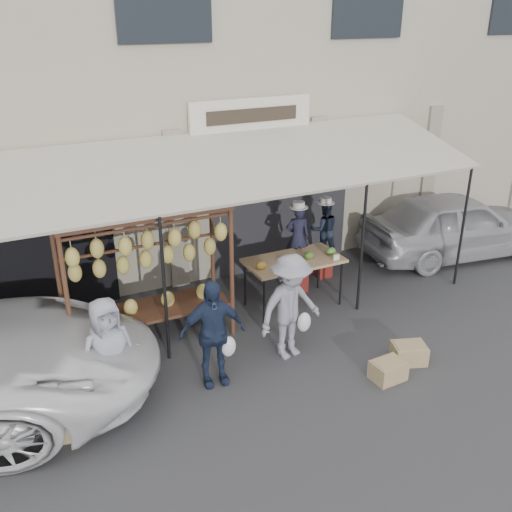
{
  "coord_description": "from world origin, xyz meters",
  "views": [
    {
      "loc": [
        -3.09,
        -6.07,
        4.93
      ],
      "look_at": [
        0.61,
        1.4,
        1.3
      ],
      "focal_mm": 40.0,
      "sensor_mm": 36.0,
      "label": 1
    }
  ],
  "objects_px": {
    "produce_table": "(294,262)",
    "customer_right": "(290,307)",
    "crate_far": "(63,426)",
    "crate_near_a": "(388,370)",
    "customer_left": "(108,352)",
    "customer_mid": "(212,333)",
    "banana_rack": "(146,252)",
    "sedan": "(456,224)",
    "vendor_right": "(324,230)",
    "crate_near_b": "(409,353)",
    "vendor_left": "(298,237)"
  },
  "relations": [
    {
      "from": "customer_left",
      "to": "crate_near_a",
      "type": "distance_m",
      "value": 3.93
    },
    {
      "from": "banana_rack",
      "to": "customer_mid",
      "type": "distance_m",
      "value": 1.68
    },
    {
      "from": "customer_mid",
      "to": "crate_near_b",
      "type": "distance_m",
      "value": 3.03
    },
    {
      "from": "vendor_right",
      "to": "sedan",
      "type": "distance_m",
      "value": 3.14
    },
    {
      "from": "customer_right",
      "to": "banana_rack",
      "type": "bearing_deg",
      "value": 134.22
    },
    {
      "from": "customer_mid",
      "to": "customer_right",
      "type": "relative_size",
      "value": 0.96
    },
    {
      "from": "customer_left",
      "to": "crate_near_b",
      "type": "bearing_deg",
      "value": -23.68
    },
    {
      "from": "vendor_left",
      "to": "sedan",
      "type": "relative_size",
      "value": 0.29
    },
    {
      "from": "crate_near_b",
      "to": "crate_far",
      "type": "xyz_separation_m",
      "value": [
        -4.95,
        0.63,
        -0.01
      ]
    },
    {
      "from": "customer_right",
      "to": "sedan",
      "type": "distance_m",
      "value": 5.42
    },
    {
      "from": "produce_table",
      "to": "customer_right",
      "type": "distance_m",
      "value": 1.61
    },
    {
      "from": "customer_mid",
      "to": "banana_rack",
      "type": "bearing_deg",
      "value": 115.53
    },
    {
      "from": "crate_near_a",
      "to": "crate_near_b",
      "type": "height_order",
      "value": "crate_near_b"
    },
    {
      "from": "crate_far",
      "to": "vendor_right",
      "type": "bearing_deg",
      "value": 24.94
    },
    {
      "from": "banana_rack",
      "to": "produce_table",
      "type": "bearing_deg",
      "value": 1.2
    },
    {
      "from": "banana_rack",
      "to": "customer_right",
      "type": "distance_m",
      "value": 2.32
    },
    {
      "from": "crate_near_a",
      "to": "sedan",
      "type": "relative_size",
      "value": 0.11
    },
    {
      "from": "produce_table",
      "to": "crate_near_b",
      "type": "height_order",
      "value": "produce_table"
    },
    {
      "from": "crate_far",
      "to": "vendor_left",
      "type": "bearing_deg",
      "value": 25.45
    },
    {
      "from": "produce_table",
      "to": "crate_far",
      "type": "xyz_separation_m",
      "value": [
        -4.28,
        -1.7,
        -0.72
      ]
    },
    {
      "from": "customer_left",
      "to": "customer_mid",
      "type": "distance_m",
      "value": 1.41
    },
    {
      "from": "banana_rack",
      "to": "produce_table",
      "type": "height_order",
      "value": "banana_rack"
    },
    {
      "from": "vendor_left",
      "to": "vendor_right",
      "type": "bearing_deg",
      "value": -140.04
    },
    {
      "from": "customer_right",
      "to": "crate_near_a",
      "type": "xyz_separation_m",
      "value": [
        0.97,
        -1.18,
        -0.7
      ]
    },
    {
      "from": "sedan",
      "to": "produce_table",
      "type": "bearing_deg",
      "value": 104.24
    },
    {
      "from": "crate_near_a",
      "to": "customer_mid",
      "type": "bearing_deg",
      "value": 154.89
    },
    {
      "from": "vendor_right",
      "to": "sedan",
      "type": "relative_size",
      "value": 0.28
    },
    {
      "from": "vendor_right",
      "to": "sedan",
      "type": "bearing_deg",
      "value": -167.59
    },
    {
      "from": "banana_rack",
      "to": "produce_table",
      "type": "xyz_separation_m",
      "value": [
        2.63,
        0.05,
        -0.7
      ]
    },
    {
      "from": "vendor_left",
      "to": "crate_far",
      "type": "xyz_separation_m",
      "value": [
        -4.63,
        -2.2,
        -0.94
      ]
    },
    {
      "from": "vendor_right",
      "to": "customer_left",
      "type": "xyz_separation_m",
      "value": [
        -4.69,
        -2.11,
        -0.21
      ]
    },
    {
      "from": "vendor_right",
      "to": "crate_far",
      "type": "distance_m",
      "value": 6.03
    },
    {
      "from": "produce_table",
      "to": "customer_left",
      "type": "height_order",
      "value": "customer_left"
    },
    {
      "from": "customer_right",
      "to": "crate_near_b",
      "type": "distance_m",
      "value": 1.93
    },
    {
      "from": "crate_near_b",
      "to": "sedan",
      "type": "xyz_separation_m",
      "value": [
        3.57,
        2.79,
        0.56
      ]
    },
    {
      "from": "crate_near_a",
      "to": "crate_far",
      "type": "distance_m",
      "value": 4.47
    },
    {
      "from": "vendor_right",
      "to": "crate_near_b",
      "type": "bearing_deg",
      "value": 100.63
    },
    {
      "from": "customer_mid",
      "to": "customer_right",
      "type": "distance_m",
      "value": 1.31
    },
    {
      "from": "banana_rack",
      "to": "customer_right",
      "type": "xyz_separation_m",
      "value": [
        1.77,
        -1.31,
        -0.72
      ]
    },
    {
      "from": "vendor_right",
      "to": "customer_right",
      "type": "xyz_separation_m",
      "value": [
        -1.99,
        -2.18,
        -0.15
      ]
    },
    {
      "from": "produce_table",
      "to": "crate_far",
      "type": "distance_m",
      "value": 4.66
    },
    {
      "from": "vendor_left",
      "to": "crate_far",
      "type": "distance_m",
      "value": 5.21
    },
    {
      "from": "vendor_right",
      "to": "crate_near_a",
      "type": "height_order",
      "value": "vendor_right"
    },
    {
      "from": "sedan",
      "to": "crate_near_b",
      "type": "bearing_deg",
      "value": 136.08
    },
    {
      "from": "crate_far",
      "to": "crate_near_a",
      "type": "bearing_deg",
      "value": -10.88
    },
    {
      "from": "vendor_left",
      "to": "vendor_right",
      "type": "xyz_separation_m",
      "value": [
        0.78,
        0.31,
        -0.09
      ]
    },
    {
      "from": "produce_table",
      "to": "customer_right",
      "type": "bearing_deg",
      "value": -122.02
    },
    {
      "from": "vendor_left",
      "to": "customer_right",
      "type": "relative_size",
      "value": 0.72
    },
    {
      "from": "customer_mid",
      "to": "crate_near_b",
      "type": "height_order",
      "value": "customer_mid"
    },
    {
      "from": "customer_right",
      "to": "sedan",
      "type": "height_order",
      "value": "customer_right"
    }
  ]
}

